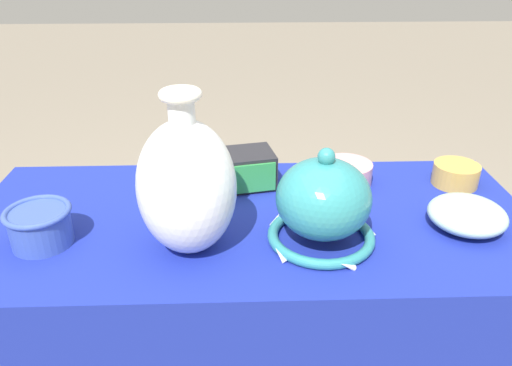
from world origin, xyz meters
TOP-DOWN VIEW (x-y plane):
  - display_table at (0.00, -0.01)m, footprint 1.28×0.58m
  - vase_tall_bulbous at (-0.13, -0.12)m, footprint 0.19×0.19m
  - vase_dome_bell at (0.14, -0.10)m, footprint 0.23×0.24m
  - mosaic_tile_box at (-0.01, 0.16)m, footprint 0.16×0.14m
  - bowl_shallow_celadon at (0.47, -0.06)m, footprint 0.17×0.17m
  - cup_wide_cobalt at (-0.43, -0.09)m, footprint 0.13×0.13m
  - pot_squat_rose at (0.25, 0.16)m, footprint 0.13×0.13m
  - pot_squat_ochre at (0.52, 0.14)m, footprint 0.11×0.11m

SIDE VIEW (x-z plane):
  - display_table at x=0.00m, z-range 0.28..0.99m
  - pot_squat_ochre at x=0.52m, z-range 0.71..0.77m
  - pot_squat_rose at x=0.25m, z-range 0.71..0.77m
  - bowl_shallow_celadon at x=0.47m, z-range 0.71..0.78m
  - cup_wide_cobalt at x=-0.43m, z-range 0.72..0.80m
  - mosaic_tile_box at x=-0.01m, z-range 0.71..0.80m
  - vase_dome_bell at x=0.14m, z-range 0.69..0.91m
  - vase_tall_bulbous at x=-0.13m, z-range 0.69..1.02m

